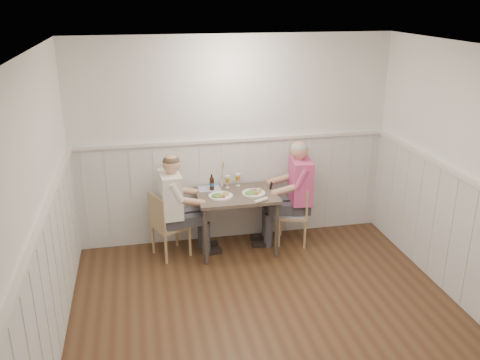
{
  "coord_description": "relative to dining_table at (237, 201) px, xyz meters",
  "views": [
    {
      "loc": [
        -1.16,
        -3.77,
        3.03
      ],
      "look_at": [
        -0.04,
        1.64,
        1.0
      ],
      "focal_mm": 38.0,
      "sensor_mm": 36.0,
      "label": 1
    }
  ],
  "objects": [
    {
      "name": "dining_table",
      "position": [
        0.0,
        0.0,
        0.0
      ],
      "size": [
        0.96,
        0.7,
        0.75
      ],
      "color": "#4A3C2E",
      "rests_on": "ground"
    },
    {
      "name": "plate_diner",
      "position": [
        -0.22,
        -0.07,
        0.12
      ],
      "size": [
        0.29,
        0.29,
        0.07
      ],
      "color": "white",
      "rests_on": "dining_table"
    },
    {
      "name": "plate_man",
      "position": [
        0.19,
        -0.05,
        0.12
      ],
      "size": [
        0.29,
        0.29,
        0.07
      ],
      "color": "white",
      "rests_on": "dining_table"
    },
    {
      "name": "beer_glass_a",
      "position": [
        0.07,
        0.26,
        0.21
      ],
      "size": [
        0.07,
        0.07,
        0.16
      ],
      "color": "silver",
      "rests_on": "dining_table"
    },
    {
      "name": "ground_plane",
      "position": [
        0.04,
        -1.84,
        -0.65
      ],
      "size": [
        4.5,
        4.5,
        0.0
      ],
      "primitive_type": "plane",
      "color": "#462B19"
    },
    {
      "name": "beer_bottle",
      "position": [
        -0.28,
        0.18,
        0.19
      ],
      "size": [
        0.06,
        0.06,
        0.2
      ],
      "color": "black",
      "rests_on": "dining_table"
    },
    {
      "name": "chair_right",
      "position": [
        0.79,
        0.03,
        -0.22
      ],
      "size": [
        0.48,
        0.48,
        0.8
      ],
      "color": "#9E8857",
      "rests_on": "ground"
    },
    {
      "name": "beer_glass_b",
      "position": [
        -0.07,
        0.22,
        0.21
      ],
      "size": [
        0.06,
        0.06,
        0.16
      ],
      "color": "silver",
      "rests_on": "dining_table"
    },
    {
      "name": "chair_left",
      "position": [
        -0.86,
        0.0,
        -0.21
      ],
      "size": [
        0.51,
        0.51,
        0.82
      ],
      "color": "#9E8857",
      "rests_on": "ground"
    },
    {
      "name": "man_in_pink",
      "position": [
        0.78,
        0.05,
        -0.08
      ],
      "size": [
        0.67,
        0.46,
        1.37
      ],
      "color": "#3F3F47",
      "rests_on": "ground"
    },
    {
      "name": "grass_vase",
      "position": [
        -0.13,
        0.28,
        0.26
      ],
      "size": [
        0.04,
        0.04,
        0.37
      ],
      "color": "silver",
      "rests_on": "dining_table"
    },
    {
      "name": "diner_cream",
      "position": [
        -0.76,
        -0.01,
        -0.1
      ],
      "size": [
        0.64,
        0.44,
        1.32
      ],
      "color": "#3F3F47",
      "rests_on": "ground"
    },
    {
      "name": "gingham_mat",
      "position": [
        -0.3,
        0.23,
        0.1
      ],
      "size": [
        0.28,
        0.22,
        0.01
      ],
      "color": "#6270B1",
      "rests_on": "dining_table"
    },
    {
      "name": "rolled_napkin",
      "position": [
        0.23,
        -0.31,
        0.12
      ],
      "size": [
        0.19,
        0.12,
        0.04
      ],
      "color": "white",
      "rests_on": "dining_table"
    },
    {
      "name": "room_shell",
      "position": [
        0.04,
        -1.84,
        0.87
      ],
      "size": [
        4.04,
        4.54,
        2.6
      ],
      "color": "white",
      "rests_on": "ground"
    },
    {
      "name": "wainscot",
      "position": [
        0.04,
        -1.15,
        0.04
      ],
      "size": [
        4.0,
        4.49,
        1.34
      ],
      "color": "white",
      "rests_on": "ground"
    }
  ]
}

